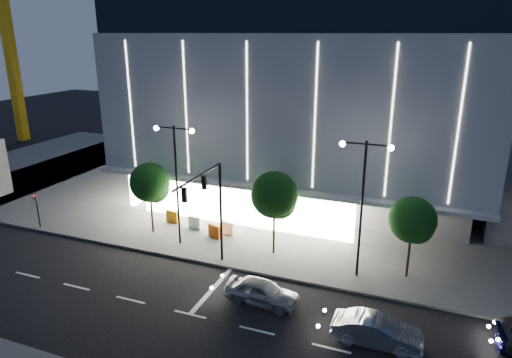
{
  "coord_description": "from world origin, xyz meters",
  "views": [
    {
      "loc": [
        13.39,
        -20.64,
        15.04
      ],
      "look_at": [
        2.1,
        8.43,
        5.0
      ],
      "focal_mm": 32.0,
      "sensor_mm": 36.0,
      "label": 1
    }
  ],
  "objects": [
    {
      "name": "museum",
      "position": [
        2.98,
        22.31,
        9.27
      ],
      "size": [
        30.0,
        25.8,
        18.0
      ],
      "color": "#4C4C51",
      "rests_on": "ground"
    },
    {
      "name": "barrier_c",
      "position": [
        -1.04,
        7.8,
        0.65
      ],
      "size": [
        1.12,
        0.6,
        1.0
      ],
      "primitive_type": "cube",
      "rotation": [
        0.0,
        0.0,
        -0.34
      ],
      "color": "#D44F0B",
      "rests_on": "sidewalk_museum"
    },
    {
      "name": "barrier_d",
      "position": [
        -0.31,
        8.69,
        0.65
      ],
      "size": [
        1.13,
        0.56,
        1.0
      ],
      "primitive_type": "cube",
      "rotation": [
        0.0,
        0.0,
        -0.29
      ],
      "color": "white",
      "rests_on": "sidewalk_museum"
    },
    {
      "name": "barrier_a",
      "position": [
        -5.54,
        9.13,
        0.65
      ],
      "size": [
        1.12,
        0.37,
        1.0
      ],
      "primitive_type": "cube",
      "rotation": [
        0.0,
        0.0,
        -0.11
      ],
      "color": "#D5670B",
      "rests_on": "sidewalk_museum"
    },
    {
      "name": "tree_right",
      "position": [
        13.03,
        7.02,
        3.88
      ],
      "size": [
        2.91,
        2.91,
        5.51
      ],
      "color": "black",
      "rests_on": "ground"
    },
    {
      "name": "car_second",
      "position": [
        12.02,
        -0.32,
        0.74
      ],
      "size": [
        4.51,
        1.61,
        1.48
      ],
      "primitive_type": "imported",
      "rotation": [
        0.0,
        0.0,
        1.58
      ],
      "color": "#9DA1A5",
      "rests_on": "ground"
    },
    {
      "name": "car_lead",
      "position": [
        5.34,
        1.0,
        0.75
      ],
      "size": [
        4.46,
        2.0,
        1.49
      ],
      "primitive_type": "imported",
      "rotation": [
        0.0,
        0.0,
        1.52
      ],
      "color": "#93969A",
      "rests_on": "ground"
    },
    {
      "name": "tree_left",
      "position": [
        -5.97,
        7.02,
        4.03
      ],
      "size": [
        3.02,
        3.02,
        5.72
      ],
      "color": "black",
      "rests_on": "ground"
    },
    {
      "name": "ground",
      "position": [
        0.0,
        0.0,
        0.0
      ],
      "size": [
        160.0,
        160.0,
        0.0
      ],
      "primitive_type": "plane",
      "color": "black",
      "rests_on": "ground"
    },
    {
      "name": "barrier_b",
      "position": [
        -3.23,
        8.71,
        0.65
      ],
      "size": [
        1.12,
        0.39,
        1.0
      ],
      "primitive_type": "cube",
      "rotation": [
        0.0,
        0.0,
        -0.13
      ],
      "color": "white",
      "rests_on": "sidewalk_museum"
    },
    {
      "name": "ped_signal_far",
      "position": [
        -15.0,
        4.5,
        1.89
      ],
      "size": [
        0.22,
        0.24,
        3.0
      ],
      "color": "black",
      "rests_on": "ground"
    },
    {
      "name": "sidewalk_museum",
      "position": [
        5.0,
        24.0,
        0.07
      ],
      "size": [
        70.0,
        40.0,
        0.15
      ],
      "primitive_type": "cube",
      "color": "#474747",
      "rests_on": "ground"
    },
    {
      "name": "street_lamp_west",
      "position": [
        -3.0,
        6.0,
        5.96
      ],
      "size": [
        3.16,
        0.36,
        9.0
      ],
      "color": "black",
      "rests_on": "ground"
    },
    {
      "name": "street_lamp_east",
      "position": [
        10.0,
        6.0,
        5.96
      ],
      "size": [
        3.16,
        0.36,
        9.0
      ],
      "color": "black",
      "rests_on": "ground"
    },
    {
      "name": "tree_mid",
      "position": [
        4.03,
        7.02,
        4.33
      ],
      "size": [
        3.25,
        3.25,
        6.15
      ],
      "color": "black",
      "rests_on": "ground"
    },
    {
      "name": "traffic_mast",
      "position": [
        1.0,
        3.34,
        5.03
      ],
      "size": [
        0.33,
        5.89,
        7.07
      ],
      "color": "black",
      "rests_on": "ground"
    }
  ]
}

